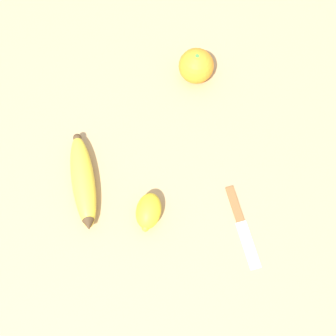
{
  "coord_description": "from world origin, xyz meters",
  "views": [
    {
      "loc": [
        0.2,
        0.24,
        0.91
      ],
      "look_at": [
        -0.03,
        0.02,
        0.03
      ],
      "focal_mm": 50.0,
      "sensor_mm": 36.0,
      "label": 1
    }
  ],
  "objects_px": {
    "orange": "(196,66)",
    "lemon": "(149,211)",
    "paring_knife": "(241,223)",
    "banana": "(83,182)"
  },
  "relations": [
    {
      "from": "banana",
      "to": "lemon",
      "type": "distance_m",
      "value": 0.15
    },
    {
      "from": "banana",
      "to": "lemon",
      "type": "height_order",
      "value": "lemon"
    },
    {
      "from": "orange",
      "to": "lemon",
      "type": "distance_m",
      "value": 0.34
    },
    {
      "from": "orange",
      "to": "paring_knife",
      "type": "distance_m",
      "value": 0.35
    },
    {
      "from": "orange",
      "to": "lemon",
      "type": "relative_size",
      "value": 0.87
    },
    {
      "from": "orange",
      "to": "paring_knife",
      "type": "xyz_separation_m",
      "value": [
        0.19,
        0.29,
        -0.04
      ]
    },
    {
      "from": "lemon",
      "to": "paring_knife",
      "type": "height_order",
      "value": "lemon"
    },
    {
      "from": "orange",
      "to": "lemon",
      "type": "xyz_separation_m",
      "value": [
        0.3,
        0.15,
        -0.01
      ]
    },
    {
      "from": "orange",
      "to": "paring_knife",
      "type": "bearing_deg",
      "value": 57.14
    },
    {
      "from": "banana",
      "to": "paring_knife",
      "type": "distance_m",
      "value": 0.33
    }
  ]
}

